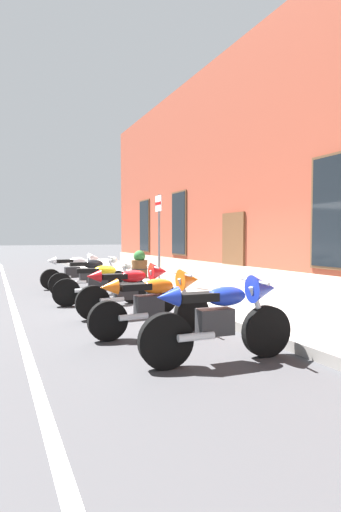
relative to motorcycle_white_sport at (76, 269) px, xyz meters
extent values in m
plane|color=#38383A|center=(3.81, 1.29, -0.58)|extent=(140.00, 140.00, 0.00)
cube|color=gray|center=(3.81, 2.85, -0.50)|extent=(31.79, 3.11, 0.16)
cube|color=silver|center=(3.81, -1.91, -0.58)|extent=(31.79, 0.12, 0.01)
cube|color=gray|center=(3.81, 4.36, -0.23)|extent=(25.79, 0.10, 0.70)
cube|color=#513823|center=(-5.40, 4.38, 1.52)|extent=(1.22, 0.06, 2.52)
cube|color=black|center=(-5.40, 4.35, 1.52)|extent=(1.10, 0.03, 2.40)
cube|color=#513823|center=(-1.72, 4.38, 1.52)|extent=(1.22, 0.06, 2.52)
cube|color=black|center=(-1.72, 4.35, 1.52)|extent=(1.10, 0.03, 2.40)
cube|color=brown|center=(1.97, 4.37, 0.57)|extent=(1.10, 0.08, 2.30)
cube|color=#513823|center=(5.65, 4.38, 1.52)|extent=(1.22, 0.06, 2.52)
cube|color=black|center=(5.65, 4.35, 1.52)|extent=(1.10, 0.03, 2.40)
cylinder|color=black|center=(-0.03, 0.60, -0.28)|extent=(0.15, 0.61, 0.61)
cylinder|color=black|center=(0.03, -0.76, -0.28)|extent=(0.15, 0.61, 0.61)
cylinder|color=silver|center=(-0.02, 0.50, 0.01)|extent=(0.08, 0.34, 0.69)
cube|color=#28282B|center=(0.00, -0.13, -0.10)|extent=(0.24, 0.45, 0.32)
ellipsoid|color=silver|center=(0.00, 0.02, 0.24)|extent=(0.28, 0.53, 0.24)
cube|color=black|center=(0.01, -0.36, 0.25)|extent=(0.24, 0.49, 0.10)
cylinder|color=silver|center=(-0.02, 0.42, 0.41)|extent=(0.62, 0.06, 0.04)
cylinder|color=silver|center=(0.14, -0.42, -0.23)|extent=(0.11, 0.45, 0.09)
cone|color=silver|center=(-0.03, 0.55, 0.31)|extent=(0.37, 0.35, 0.36)
cone|color=silver|center=(0.03, -0.74, 0.27)|extent=(0.25, 0.27, 0.24)
cylinder|color=black|center=(1.47, 0.84, -0.27)|extent=(0.15, 0.62, 0.61)
cylinder|color=black|center=(1.39, -0.70, -0.27)|extent=(0.15, 0.62, 0.61)
cylinder|color=silver|center=(1.47, 0.74, 0.01)|extent=(0.09, 0.33, 0.69)
cube|color=#28282B|center=(1.43, 0.02, -0.09)|extent=(0.24, 0.45, 0.32)
ellipsoid|color=black|center=(1.44, 0.17, 0.24)|extent=(0.29, 0.53, 0.24)
cube|color=black|center=(1.41, -0.21, 0.25)|extent=(0.25, 0.49, 0.10)
cylinder|color=silver|center=(1.46, 0.66, 0.41)|extent=(0.62, 0.07, 0.04)
cylinder|color=silver|center=(1.53, -0.29, -0.22)|extent=(0.11, 0.45, 0.09)
sphere|color=silver|center=(1.47, 0.74, 0.34)|extent=(0.18, 0.18, 0.18)
cylinder|color=black|center=(3.22, 0.65, -0.27)|extent=(0.22, 0.64, 0.62)
cylinder|color=black|center=(2.96, -0.82, -0.27)|extent=(0.22, 0.64, 0.62)
cylinder|color=silver|center=(3.20, 0.55, -0.01)|extent=(0.12, 0.32, 0.65)
cube|color=#28282B|center=(3.08, -0.13, -0.09)|extent=(0.29, 0.47, 0.32)
ellipsoid|color=gold|center=(3.11, 0.01, 0.20)|extent=(0.34, 0.56, 0.24)
cube|color=black|center=(3.04, -0.36, 0.21)|extent=(0.30, 0.51, 0.10)
cylinder|color=silver|center=(3.19, 0.48, 0.37)|extent=(0.62, 0.14, 0.04)
cylinder|color=silver|center=(3.15, -0.45, -0.22)|extent=(0.17, 0.46, 0.09)
sphere|color=silver|center=(3.20, 0.55, 0.30)|extent=(0.18, 0.18, 0.18)
cylinder|color=black|center=(4.62, 0.75, -0.26)|extent=(0.15, 0.65, 0.65)
cylinder|color=black|center=(4.56, -0.62, -0.26)|extent=(0.15, 0.65, 0.65)
cylinder|color=silver|center=(4.62, 0.65, 0.00)|extent=(0.08, 0.32, 0.64)
cube|color=#28282B|center=(4.59, 0.01, -0.08)|extent=(0.24, 0.45, 0.32)
ellipsoid|color=red|center=(4.60, 0.16, 0.21)|extent=(0.28, 0.53, 0.24)
cube|color=black|center=(4.58, -0.21, 0.22)|extent=(0.24, 0.49, 0.10)
cylinder|color=silver|center=(4.61, 0.57, 0.38)|extent=(0.62, 0.06, 0.04)
cylinder|color=silver|center=(4.69, -0.29, -0.21)|extent=(0.11, 0.45, 0.09)
cone|color=red|center=(4.62, 0.70, 0.28)|extent=(0.37, 0.36, 0.36)
cone|color=red|center=(4.56, -0.60, 0.24)|extent=(0.25, 0.27, 0.24)
cylinder|color=black|center=(6.05, 0.67, -0.28)|extent=(0.12, 0.60, 0.60)
cylinder|color=black|center=(6.05, -0.76, -0.28)|extent=(0.12, 0.60, 0.60)
cylinder|color=silver|center=(6.05, 0.57, -0.02)|extent=(0.07, 0.32, 0.65)
cube|color=#28282B|center=(6.05, -0.10, -0.10)|extent=(0.22, 0.44, 0.32)
ellipsoid|color=orange|center=(6.05, 0.05, 0.19)|extent=(0.26, 0.52, 0.24)
cube|color=black|center=(6.05, -0.33, 0.20)|extent=(0.22, 0.48, 0.10)
cylinder|color=silver|center=(6.05, 0.49, 0.36)|extent=(0.62, 0.04, 0.04)
cylinder|color=silver|center=(6.17, -0.40, -0.23)|extent=(0.09, 0.45, 0.09)
cone|color=orange|center=(6.05, 0.62, 0.26)|extent=(0.36, 0.34, 0.36)
cone|color=orange|center=(6.05, -0.74, 0.22)|extent=(0.24, 0.26, 0.24)
cylinder|color=black|center=(7.65, 0.88, -0.25)|extent=(0.19, 0.67, 0.66)
cylinder|color=black|center=(7.50, -0.48, -0.25)|extent=(0.19, 0.67, 0.66)
cylinder|color=silver|center=(7.64, 0.78, 0.02)|extent=(0.11, 0.33, 0.66)
cube|color=#28282B|center=(7.57, 0.15, -0.07)|extent=(0.27, 0.46, 0.32)
ellipsoid|color=#192D9E|center=(7.58, 0.30, 0.24)|extent=(0.32, 0.55, 0.24)
cube|color=black|center=(7.54, -0.08, 0.25)|extent=(0.27, 0.50, 0.10)
cylinder|color=silver|center=(7.63, 0.70, 0.41)|extent=(0.62, 0.11, 0.04)
cylinder|color=silver|center=(7.65, -0.16, -0.20)|extent=(0.14, 0.46, 0.09)
cone|color=#192D9E|center=(7.64, 0.83, 0.31)|extent=(0.40, 0.38, 0.36)
cone|color=#192D9E|center=(7.50, -0.46, 0.27)|extent=(0.27, 0.29, 0.24)
cylinder|color=#4C4C51|center=(1.84, 1.94, 0.87)|extent=(0.06, 0.06, 2.58)
cube|color=white|center=(1.84, 1.92, 1.91)|extent=(0.36, 0.03, 0.44)
cube|color=red|center=(1.84, 1.90, 1.91)|extent=(0.36, 0.01, 0.08)
cylinder|color=brown|center=(-0.59, 2.27, -0.12)|extent=(0.54, 0.54, 0.60)
cylinder|color=black|center=(-0.59, 2.27, -0.12)|extent=(0.57, 0.57, 0.04)
sphere|color=#28602D|center=(-0.59, 2.27, 0.32)|extent=(0.40, 0.40, 0.40)
camera|label=1|loc=(11.38, -2.29, 0.96)|focal=26.04mm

